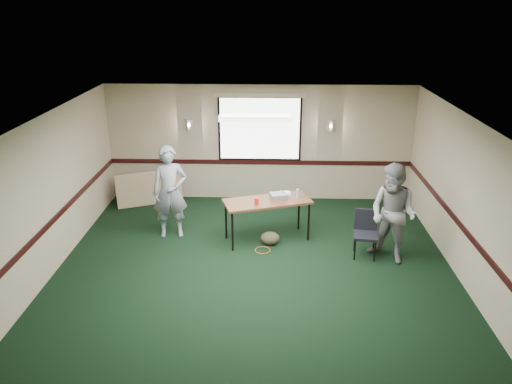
{
  "coord_description": "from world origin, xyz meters",
  "views": [
    {
      "loc": [
        0.27,
        -7.11,
        4.49
      ],
      "look_at": [
        0.0,
        1.3,
        1.2
      ],
      "focal_mm": 35.0,
      "sensor_mm": 36.0,
      "label": 1
    }
  ],
  "objects_px": {
    "folding_table": "(267,203)",
    "person_right": "(393,214)",
    "person_left": "(170,192)",
    "projector": "(278,196)",
    "conference_chair": "(366,229)"
  },
  "relations": [
    {
      "from": "projector",
      "to": "person_left",
      "type": "xyz_separation_m",
      "value": [
        -2.13,
        0.03,
        0.05
      ]
    },
    {
      "from": "projector",
      "to": "conference_chair",
      "type": "height_order",
      "value": "projector"
    },
    {
      "from": "folding_table",
      "to": "person_right",
      "type": "bearing_deg",
      "value": -36.66
    },
    {
      "from": "projector",
      "to": "conference_chair",
      "type": "xyz_separation_m",
      "value": [
        1.61,
        -0.66,
        -0.38
      ]
    },
    {
      "from": "folding_table",
      "to": "conference_chair",
      "type": "xyz_separation_m",
      "value": [
        1.82,
        -0.55,
        -0.27
      ]
    },
    {
      "from": "person_right",
      "to": "projector",
      "type": "bearing_deg",
      "value": -159.33
    },
    {
      "from": "folding_table",
      "to": "person_left",
      "type": "xyz_separation_m",
      "value": [
        -1.92,
        0.14,
        0.16
      ]
    },
    {
      "from": "person_left",
      "to": "person_right",
      "type": "relative_size",
      "value": 1.02
    },
    {
      "from": "person_left",
      "to": "person_right",
      "type": "height_order",
      "value": "person_left"
    },
    {
      "from": "person_left",
      "to": "folding_table",
      "type": "bearing_deg",
      "value": -14.56
    },
    {
      "from": "folding_table",
      "to": "conference_chair",
      "type": "height_order",
      "value": "conference_chair"
    },
    {
      "from": "conference_chair",
      "to": "person_left",
      "type": "xyz_separation_m",
      "value": [
        -3.73,
        0.7,
        0.42
      ]
    },
    {
      "from": "projector",
      "to": "conference_chair",
      "type": "bearing_deg",
      "value": -36.79
    },
    {
      "from": "person_left",
      "to": "projector",
      "type": "bearing_deg",
      "value": -11.09
    },
    {
      "from": "folding_table",
      "to": "person_left",
      "type": "distance_m",
      "value": 1.93
    }
  ]
}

